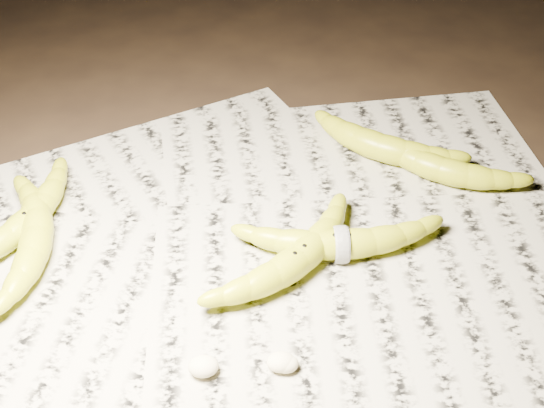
{
  "coord_description": "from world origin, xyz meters",
  "views": [
    {
      "loc": [
        -0.08,
        -0.72,
        0.68
      ],
      "look_at": [
        -0.01,
        0.02,
        0.05
      ],
      "focal_mm": 50.0,
      "sensor_mm": 36.0,
      "label": 1
    }
  ],
  "objects": [
    {
      "name": "banana_upper_a",
      "position": [
        0.24,
        0.1,
        0.03
      ],
      "size": [
        0.2,
        0.16,
        0.04
      ],
      "primitive_type": null,
      "rotation": [
        0.0,
        0.0,
        -0.57
      ],
      "color": "gold",
      "rests_on": "newspaper_patch"
    },
    {
      "name": "measuring_tape",
      "position": [
        0.07,
        -0.04,
        0.03
      ],
      "size": [
        0.01,
        0.05,
        0.05
      ],
      "primitive_type": "torus",
      "rotation": [
        0.0,
        1.57,
        -0.03
      ],
      "color": "white",
      "rests_on": "newspaper_patch"
    },
    {
      "name": "banana_left_b",
      "position": [
        -0.32,
        0.01,
        0.03
      ],
      "size": [
        0.08,
        0.22,
        0.04
      ],
      "primitive_type": null,
      "rotation": [
        0.0,
        0.0,
        1.62
      ],
      "color": "gold",
      "rests_on": "newspaper_patch"
    },
    {
      "name": "flesh_chunk_c",
      "position": [
        -0.03,
        -0.21,
        0.02
      ],
      "size": [
        0.03,
        0.03,
        0.02
      ],
      "primitive_type": "ellipsoid",
      "color": "beige",
      "rests_on": "newspaper_patch"
    },
    {
      "name": "banana_taped",
      "position": [
        0.07,
        -0.04,
        0.03
      ],
      "size": [
        0.24,
        0.07,
        0.04
      ],
      "primitive_type": null,
      "rotation": [
        0.0,
        0.0,
        -0.03
      ],
      "color": "gold",
      "rests_on": "newspaper_patch"
    },
    {
      "name": "flesh_chunk_b",
      "position": [
        -0.02,
        -0.21,
        0.02
      ],
      "size": [
        0.03,
        0.02,
        0.02
      ],
      "primitive_type": "ellipsoid",
      "color": "beige",
      "rests_on": "newspaper_patch"
    },
    {
      "name": "banana_upper_b",
      "position": [
        0.16,
        0.16,
        0.03
      ],
      "size": [
        0.21,
        0.17,
        0.04
      ],
      "primitive_type": null,
      "rotation": [
        0.0,
        0.0,
        -0.6
      ],
      "color": "gold",
      "rests_on": "newspaper_patch"
    },
    {
      "name": "banana_left_a",
      "position": [
        -0.33,
        0.05,
        0.03
      ],
      "size": [
        0.15,
        0.22,
        0.04
      ],
      "primitive_type": null,
      "rotation": [
        0.0,
        0.0,
        1.08
      ],
      "color": "gold",
      "rests_on": "newspaper_patch"
    },
    {
      "name": "banana_center",
      "position": [
        0.01,
        -0.06,
        0.03
      ],
      "size": [
        0.21,
        0.2,
        0.04
      ],
      "primitive_type": null,
      "rotation": [
        0.0,
        0.0,
        0.73
      ],
      "color": "gold",
      "rests_on": "newspaper_patch"
    },
    {
      "name": "ground",
      "position": [
        0.0,
        0.0,
        0.0
      ],
      "size": [
        3.0,
        3.0,
        0.0
      ],
      "primitive_type": "plane",
      "color": "black",
      "rests_on": "ground"
    },
    {
      "name": "flesh_chunk_a",
      "position": [
        -0.11,
        -0.2,
        0.02
      ],
      "size": [
        0.03,
        0.03,
        0.02
      ],
      "primitive_type": "ellipsoid",
      "color": "beige",
      "rests_on": "newspaper_patch"
    },
    {
      "name": "newspaper_patch",
      "position": [
        -0.03,
        -0.03,
        0.0
      ],
      "size": [
        0.9,
        0.7,
        0.01
      ],
      "primitive_type": "cube",
      "color": "#A9A491",
      "rests_on": "ground"
    }
  ]
}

